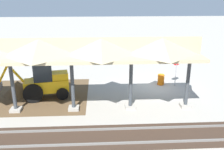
{
  "coord_description": "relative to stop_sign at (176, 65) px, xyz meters",
  "views": [
    {
      "loc": [
        4.73,
        19.45,
        7.66
      ],
      "look_at": [
        3.74,
        1.59,
        1.6
      ],
      "focal_mm": 40.0,
      "sensor_mm": 36.0,
      "label": 1
    }
  ],
  "objects": [
    {
      "name": "ground_plane",
      "position": [
        1.69,
        0.0,
        -1.86
      ],
      "size": [
        120.0,
        120.0,
        0.0
      ],
      "primitive_type": "plane",
      "color": "#9E998E"
    },
    {
      "name": "dirt_work_zone",
      "position": [
        11.54,
        1.42,
        -1.85
      ],
      "size": [
        8.4,
        7.0,
        0.01
      ],
      "primitive_type": "cube",
      "color": "brown",
      "rests_on": "ground"
    },
    {
      "name": "platform_canopy",
      "position": [
        8.17,
        4.03,
        2.31
      ],
      "size": [
        16.61,
        3.2,
        4.9
      ],
      "color": "#9E998E",
      "rests_on": "ground"
    },
    {
      "name": "rail_tracks",
      "position": [
        1.69,
        7.56,
        -1.83
      ],
      "size": [
        60.0,
        2.58,
        0.15
      ],
      "color": "slate",
      "rests_on": "ground"
    },
    {
      "name": "stop_sign",
      "position": [
        0.0,
        0.0,
        0.0
      ],
      "size": [
        0.74,
        0.25,
        2.57
      ],
      "color": "gray",
      "rests_on": "ground"
    },
    {
      "name": "backhoe",
      "position": [
        10.48,
        1.88,
        -0.59
      ],
      "size": [
        5.41,
        2.23,
        2.82
      ],
      "color": "#EAB214",
      "rests_on": "ground"
    },
    {
      "name": "dirt_mound",
      "position": [
        12.74,
        1.0,
        -1.86
      ],
      "size": [
        4.71,
        4.71,
        2.13
      ],
      "primitive_type": "cone",
      "color": "brown",
      "rests_on": "ground"
    },
    {
      "name": "traffic_barrel",
      "position": [
        1.13,
        -0.34,
        -1.41
      ],
      "size": [
        0.56,
        0.56,
        0.9
      ],
      "primitive_type": "cylinder",
      "color": "orange",
      "rests_on": "ground"
    }
  ]
}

